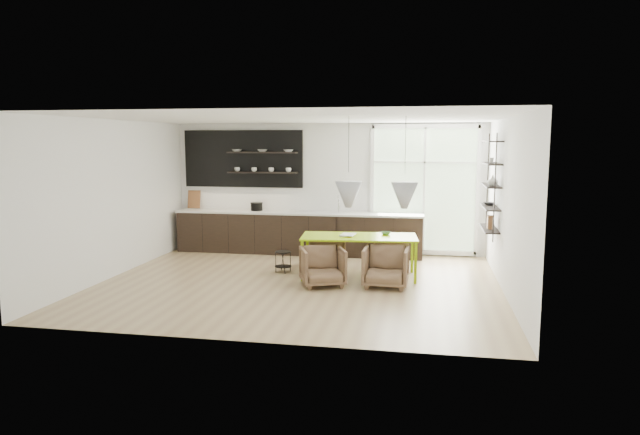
{
  "coord_description": "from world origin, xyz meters",
  "views": [
    {
      "loc": [
        2.17,
        -9.63,
        2.52
      ],
      "look_at": [
        0.28,
        0.6,
        1.11
      ],
      "focal_mm": 32.0,
      "sensor_mm": 36.0,
      "label": 1
    }
  ],
  "objects": [
    {
      "name": "armchair_back_right",
      "position": [
        1.53,
        1.47,
        0.3
      ],
      "size": [
        0.73,
        0.74,
        0.61
      ],
      "primitive_type": "imported",
      "rotation": [
        0.0,
        0.0,
        3.26
      ],
      "color": "brown",
      "rests_on": "ground"
    },
    {
      "name": "kitchen_run",
      "position": [
        -0.69,
        2.69,
        0.6
      ],
      "size": [
        5.54,
        0.69,
        2.75
      ],
      "color": "black",
      "rests_on": "ground"
    },
    {
      "name": "table_bowl",
      "position": [
        1.47,
        0.94,
        0.8
      ],
      "size": [
        0.19,
        0.19,
        0.06
      ],
      "primitive_type": "imported",
      "rotation": [
        0.0,
        0.0,
        0.09
      ],
      "color": "#4F7A49",
      "rests_on": "dining_table"
    },
    {
      "name": "table_book",
      "position": [
        0.66,
        0.7,
        0.79
      ],
      "size": [
        0.3,
        0.37,
        0.03
      ],
      "primitive_type": "imported",
      "rotation": [
        0.0,
        0.0,
        -0.13
      ],
      "color": "white",
      "rests_on": "dining_table"
    },
    {
      "name": "armchair_front_left",
      "position": [
        0.45,
        -0.06,
        0.34
      ],
      "size": [
        0.94,
        0.96,
        0.68
      ],
      "primitive_type": "imported",
      "rotation": [
        0.0,
        0.0,
        0.36
      ],
      "color": "brown",
      "rests_on": "ground"
    },
    {
      "name": "dining_table",
      "position": [
        0.99,
        0.7,
        0.72
      ],
      "size": [
        2.19,
        1.14,
        0.77
      ],
      "rotation": [
        0.0,
        0.0,
        0.09
      ],
      "color": "#86B700",
      "rests_on": "ground"
    },
    {
      "name": "room",
      "position": [
        0.58,
        1.1,
        1.46
      ],
      "size": [
        7.02,
        6.01,
        2.91
      ],
      "color": "tan",
      "rests_on": "ground"
    },
    {
      "name": "wire_stool",
      "position": [
        -0.49,
        0.82,
        0.26
      ],
      "size": [
        0.32,
        0.32,
        0.4
      ],
      "rotation": [
        0.0,
        0.0,
        0.32
      ],
      "color": "black",
      "rests_on": "ground"
    },
    {
      "name": "armchair_front_right",
      "position": [
        1.54,
        0.06,
        0.35
      ],
      "size": [
        0.78,
        0.8,
        0.71
      ],
      "primitive_type": "imported",
      "rotation": [
        0.0,
        0.0,
        -0.03
      ],
      "color": "brown",
      "rests_on": "ground"
    },
    {
      "name": "armchair_back_left",
      "position": [
        0.24,
        1.41,
        0.33
      ],
      "size": [
        0.9,
        0.91,
        0.67
      ],
      "primitive_type": "imported",
      "rotation": [
        0.0,
        0.0,
        3.45
      ],
      "color": "brown",
      "rests_on": "ground"
    },
    {
      "name": "right_shelving",
      "position": [
        3.36,
        1.17,
        1.65
      ],
      "size": [
        0.26,
        1.22,
        1.9
      ],
      "color": "black",
      "rests_on": "ground"
    }
  ]
}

